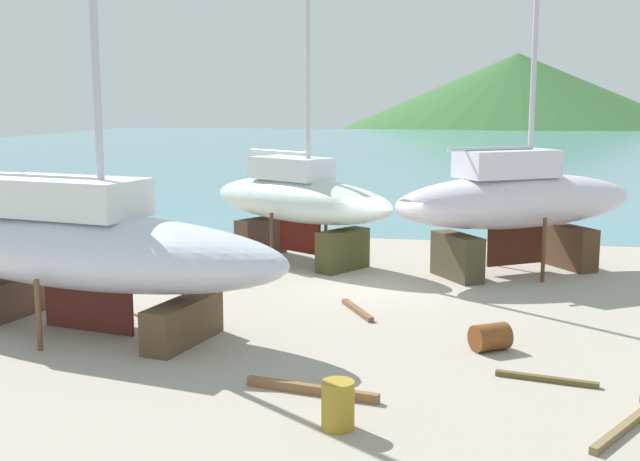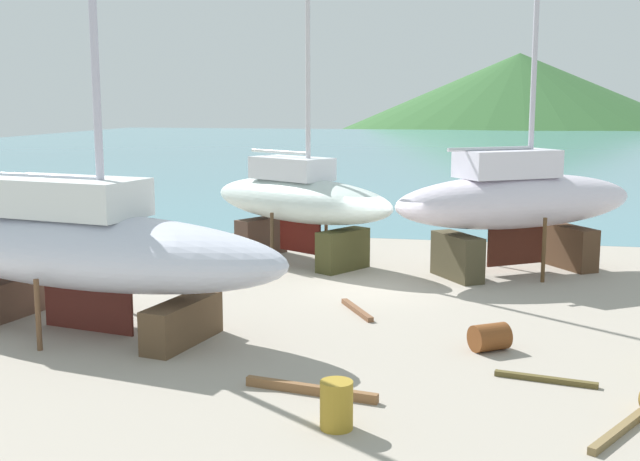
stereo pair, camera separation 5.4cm
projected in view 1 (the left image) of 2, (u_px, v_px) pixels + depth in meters
The scene contains 14 objects.
ground_plane at pixel (358, 324), 19.54m from camera, with size 49.57×49.57×0.00m, color #A3998B.
sea_water at pixel (454, 149), 89.27m from camera, with size 133.17×119.32×0.01m, color teal.
headland_hill at pixel (515, 125), 178.45m from camera, with size 147.94×147.94×31.44m, color #336030.
sailboat_large_starboard at pixel (84, 247), 18.72m from camera, with size 10.89×5.04×15.63m.
sailboat_small_center at pixel (299, 200), 26.78m from camera, with size 7.82×6.03×13.71m.
sailboat_mid_port at pixel (516, 201), 25.00m from camera, with size 8.54×6.86×13.37m.
barrel_tipped_center at pixel (80, 250), 27.76m from camera, with size 0.57×0.57×0.90m, color navy.
barrel_blue_faded at pixel (38, 247), 28.21m from camera, with size 0.60×0.60×0.93m, color #2C5263.
barrel_tar_black at pixel (338, 405), 13.29m from camera, with size 0.56×0.56×0.83m, color olive.
barrel_rust_near at pixel (490, 337), 17.48m from camera, with size 0.60×0.60×0.80m, color brown.
timber_plank_far at pixel (312, 390), 14.90m from camera, with size 2.64×0.15×0.18m, color brown.
timber_short_skew at pixel (620, 431), 13.10m from camera, with size 2.15×0.14×0.13m, color olive.
timber_short_cross at pixel (546, 379), 15.57m from camera, with size 1.97×0.14×0.10m, color brown.
timber_plank_near at pixel (357, 310), 20.65m from camera, with size 2.03×0.15×0.13m, color brown.
Camera 1 is at (2.79, -23.07, 5.44)m, focal length 44.75 mm.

